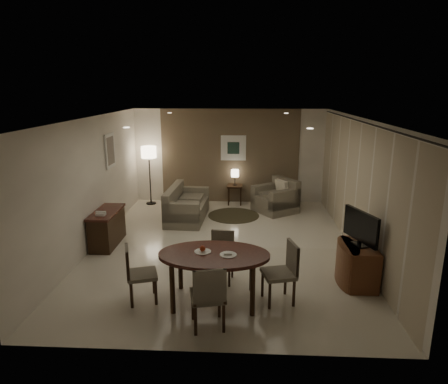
# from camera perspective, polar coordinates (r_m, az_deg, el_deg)

# --- Properties ---
(room_shell) EXTENTS (5.50, 7.00, 2.70)m
(room_shell) POSITION_cam_1_polar(r_m,az_deg,el_deg) (8.53, 0.07, 1.64)
(room_shell) COLOR beige
(room_shell) RESTS_ON ground
(taupe_accent) EXTENTS (3.96, 0.03, 2.70)m
(taupe_accent) POSITION_cam_1_polar(r_m,az_deg,el_deg) (11.56, 0.85, 5.11)
(taupe_accent) COLOR brown
(taupe_accent) RESTS_ON wall_back
(curtain_wall) EXTENTS (0.08, 6.70, 2.58)m
(curtain_wall) POSITION_cam_1_polar(r_m,az_deg,el_deg) (8.45, 18.39, 0.53)
(curtain_wall) COLOR #B8AE90
(curtain_wall) RESTS_ON wall_right
(curtain_rod) EXTENTS (0.03, 6.80, 0.03)m
(curtain_rod) POSITION_cam_1_polar(r_m,az_deg,el_deg) (8.24, 19.14, 9.46)
(curtain_rod) COLOR black
(curtain_rod) RESTS_ON wall_right
(art_back_frame) EXTENTS (0.72, 0.03, 0.72)m
(art_back_frame) POSITION_cam_1_polar(r_m,az_deg,el_deg) (11.49, 1.35, 6.32)
(art_back_frame) COLOR silver
(art_back_frame) RESTS_ON wall_back
(art_back_canvas) EXTENTS (0.34, 0.01, 0.34)m
(art_back_canvas) POSITION_cam_1_polar(r_m,az_deg,el_deg) (11.47, 1.35, 6.31)
(art_back_canvas) COLOR #1B3228
(art_back_canvas) RESTS_ON wall_back
(art_left_frame) EXTENTS (0.03, 0.60, 0.80)m
(art_left_frame) POSITION_cam_1_polar(r_m,az_deg,el_deg) (9.73, -15.97, 5.71)
(art_left_frame) COLOR silver
(art_left_frame) RESTS_ON wall_left
(art_left_canvas) EXTENTS (0.01, 0.46, 0.64)m
(art_left_canvas) POSITION_cam_1_polar(r_m,az_deg,el_deg) (9.73, -15.88, 5.71)
(art_left_canvas) COLOR gray
(art_left_canvas) RESTS_ON wall_left
(downlight_nl) EXTENTS (0.10, 0.10, 0.01)m
(downlight_nl) POSITION_cam_1_polar(r_m,az_deg,el_deg) (6.39, -13.76, 8.94)
(downlight_nl) COLOR white
(downlight_nl) RESTS_ON ceiling
(downlight_nr) EXTENTS (0.10, 0.10, 0.01)m
(downlight_nr) POSITION_cam_1_polar(r_m,az_deg,el_deg) (6.21, 12.18, 8.86)
(downlight_nr) COLOR white
(downlight_nr) RESTS_ON ceiling
(downlight_fl) EXTENTS (0.10, 0.10, 0.01)m
(downlight_fl) POSITION_cam_1_polar(r_m,az_deg,el_deg) (9.89, -7.79, 11.14)
(downlight_fl) COLOR white
(downlight_fl) RESTS_ON ceiling
(downlight_fr) EXTENTS (0.10, 0.10, 0.01)m
(downlight_fr) POSITION_cam_1_polar(r_m,az_deg,el_deg) (9.77, 8.89, 11.06)
(downlight_fr) COLOR white
(downlight_fr) RESTS_ON ceiling
(console_desk) EXTENTS (0.48, 1.20, 0.75)m
(console_desk) POSITION_cam_1_polar(r_m,az_deg,el_deg) (8.91, -16.34, -4.94)
(console_desk) COLOR #4D2118
(console_desk) RESTS_ON floor
(telephone) EXTENTS (0.20, 0.14, 0.09)m
(telephone) POSITION_cam_1_polar(r_m,az_deg,el_deg) (8.51, -17.19, -2.91)
(telephone) COLOR white
(telephone) RESTS_ON console_desk
(tv_cabinet) EXTENTS (0.48, 0.90, 0.70)m
(tv_cabinet) POSITION_cam_1_polar(r_m,az_deg,el_deg) (7.31, 18.67, -9.75)
(tv_cabinet) COLOR brown
(tv_cabinet) RESTS_ON floor
(flat_tv) EXTENTS (0.36, 0.85, 0.60)m
(flat_tv) POSITION_cam_1_polar(r_m,az_deg,el_deg) (7.07, 18.96, -4.79)
(flat_tv) COLOR black
(flat_tv) RESTS_ON tv_cabinet
(dining_table) EXTENTS (1.72, 1.08, 0.81)m
(dining_table) POSITION_cam_1_polar(r_m,az_deg,el_deg) (6.38, -1.41, -12.13)
(dining_table) COLOR #4D2118
(dining_table) RESTS_ON floor
(chair_near) EXTENTS (0.56, 0.56, 0.97)m
(chair_near) POSITION_cam_1_polar(r_m,az_deg,el_deg) (5.74, -2.34, -14.48)
(chair_near) COLOR #786D5C
(chair_near) RESTS_ON floor
(chair_far) EXTENTS (0.46, 0.46, 0.87)m
(chair_far) POSITION_cam_1_polar(r_m,az_deg,el_deg) (6.97, -0.45, -9.41)
(chair_far) COLOR #786D5C
(chair_far) RESTS_ON floor
(chair_left) EXTENTS (0.56, 0.56, 0.92)m
(chair_left) POSITION_cam_1_polar(r_m,az_deg,el_deg) (6.50, -11.59, -11.37)
(chair_left) COLOR #786D5C
(chair_left) RESTS_ON floor
(chair_right) EXTENTS (0.57, 0.57, 0.97)m
(chair_right) POSITION_cam_1_polar(r_m,az_deg,el_deg) (6.39, 7.77, -11.40)
(chair_right) COLOR #786D5C
(chair_right) RESTS_ON floor
(plate_a) EXTENTS (0.26, 0.26, 0.02)m
(plate_a) POSITION_cam_1_polar(r_m,az_deg,el_deg) (6.26, -3.06, -8.51)
(plate_a) COLOR white
(plate_a) RESTS_ON dining_table
(plate_b) EXTENTS (0.26, 0.26, 0.02)m
(plate_b) POSITION_cam_1_polar(r_m,az_deg,el_deg) (6.14, 0.60, -8.96)
(plate_b) COLOR white
(plate_b) RESTS_ON dining_table
(fruit_apple) EXTENTS (0.09, 0.09, 0.09)m
(fruit_apple) POSITION_cam_1_polar(r_m,az_deg,el_deg) (6.24, -3.07, -8.06)
(fruit_apple) COLOR #9D2D11
(fruit_apple) RESTS_ON plate_a
(napkin) EXTENTS (0.12, 0.08, 0.03)m
(napkin) POSITION_cam_1_polar(r_m,az_deg,el_deg) (6.13, 0.60, -8.77)
(napkin) COLOR white
(napkin) RESTS_ON plate_b
(round_rug) EXTENTS (1.34, 1.34, 0.01)m
(round_rug) POSITION_cam_1_polar(r_m,az_deg,el_deg) (10.55, 1.38, -3.35)
(round_rug) COLOR #3E3423
(round_rug) RESTS_ON floor
(sofa) EXTENTS (1.81, 0.97, 0.83)m
(sofa) POSITION_cam_1_polar(r_m,az_deg,el_deg) (10.22, -5.28, -1.61)
(sofa) COLOR #786D5C
(sofa) RESTS_ON floor
(armchair) EXTENTS (1.33, 1.35, 0.88)m
(armchair) POSITION_cam_1_polar(r_m,az_deg,el_deg) (10.86, 7.33, -0.56)
(armchair) COLOR #786D5C
(armchair) RESTS_ON floor
(side_table) EXTENTS (0.43, 0.43, 0.55)m
(side_table) POSITION_cam_1_polar(r_m,az_deg,el_deg) (11.54, 1.55, -0.36)
(side_table) COLOR #321F10
(side_table) RESTS_ON floor
(table_lamp) EXTENTS (0.22, 0.22, 0.50)m
(table_lamp) POSITION_cam_1_polar(r_m,az_deg,el_deg) (11.43, 1.57, 2.21)
(table_lamp) COLOR #FFEAC1
(table_lamp) RESTS_ON side_table
(floor_lamp) EXTENTS (0.42, 0.42, 1.68)m
(floor_lamp) POSITION_cam_1_polar(r_m,az_deg,el_deg) (11.60, -10.55, 2.32)
(floor_lamp) COLOR #FFE5B7
(floor_lamp) RESTS_ON floor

